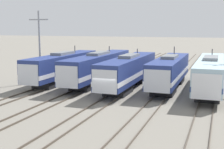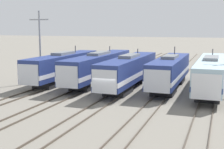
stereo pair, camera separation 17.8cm
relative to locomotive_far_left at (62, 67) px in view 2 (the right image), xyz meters
The scene contains 12 objects.
ground_plane 12.94m from the locomotive_far_left, 40.16° to the right, with size 400.00×400.00×0.00m, color slate.
rail_pair_far_left 8.49m from the locomotive_far_left, 90.00° to the right, with size 1.50×120.00×0.15m.
rail_pair_center_left 9.79m from the locomotive_far_left, 59.36° to the right, with size 1.51×120.00×0.15m.
rail_pair_center 12.93m from the locomotive_far_left, 40.16° to the right, with size 1.51×120.00×0.15m.
rail_pair_center_right 16.92m from the locomotive_far_left, 29.36° to the right, with size 1.51×120.00×0.15m.
rail_pair_far_right 21.28m from the locomotive_far_left, 22.88° to the right, with size 1.50×120.00×0.15m.
locomotive_far_left is the anchor object (origin of this frame).
locomotive_center_left 5.01m from the locomotive_far_left, 12.99° to the left, with size 2.96×19.05×4.75m.
locomotive_center 9.78m from the locomotive_far_left, ahead, with size 2.94×17.82×4.62m.
locomotive_center_right 14.65m from the locomotive_far_left, ahead, with size 2.99×16.16×4.97m.
locomotive_far_right 19.51m from the locomotive_far_left, ahead, with size 2.96×18.45×4.75m.
catenary_tower_left 4.25m from the locomotive_far_left, 154.28° to the right, with size 2.93×0.24×9.71m.
Camera 2 is at (11.09, -29.44, 7.61)m, focal length 50.00 mm.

